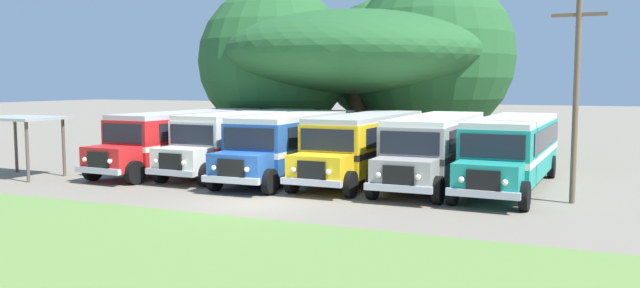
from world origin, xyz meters
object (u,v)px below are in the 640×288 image
at_px(parked_bus_slot_0, 186,137).
at_px(parked_bus_slot_2, 294,141).
at_px(parked_bus_slot_1, 247,138).
at_px(parked_bus_slot_5, 512,148).
at_px(parked_bus_slot_3, 366,143).
at_px(waiting_shelter, 20,123).
at_px(broad_shade_tree, 363,57).
at_px(utility_pole, 576,94).
at_px(parked_bus_slot_4, 436,145).

bearing_deg(parked_bus_slot_0, parked_bus_slot_2, 93.13).
bearing_deg(parked_bus_slot_1, parked_bus_slot_5, 92.45).
bearing_deg(parked_bus_slot_3, waiting_shelter, -66.67).
distance_m(parked_bus_slot_0, broad_shade_tree, 13.09).
distance_m(parked_bus_slot_1, parked_bus_slot_2, 2.97).
distance_m(parked_bus_slot_5, utility_pole, 4.32).
height_order(broad_shade_tree, waiting_shelter, broad_shade_tree).
bearing_deg(parked_bus_slot_4, parked_bus_slot_5, 89.79).
bearing_deg(parked_bus_slot_1, parked_bus_slot_0, -74.19).
xyz_separation_m(parked_bus_slot_3, parked_bus_slot_4, (3.15, 0.02, 0.00)).
distance_m(parked_bus_slot_4, utility_pole, 6.58).
height_order(parked_bus_slot_1, parked_bus_slot_5, same).
xyz_separation_m(parked_bus_slot_1, parked_bus_slot_5, (12.36, 0.03, 0.00)).
relative_size(parked_bus_slot_1, waiting_shelter, 3.02).
height_order(utility_pole, waiting_shelter, utility_pole).
distance_m(parked_bus_slot_1, waiting_shelter, 10.18).
bearing_deg(waiting_shelter, parked_bus_slot_3, 22.80).
distance_m(broad_shade_tree, utility_pole, 18.45).
height_order(parked_bus_slot_4, parked_bus_slot_5, same).
relative_size(parked_bus_slot_2, parked_bus_slot_5, 1.00).
bearing_deg(parked_bus_slot_3, parked_bus_slot_0, -84.99).
xyz_separation_m(parked_bus_slot_1, broad_shade_tree, (2.14, 10.54, 4.23)).
xyz_separation_m(parked_bus_slot_4, utility_pole, (5.53, -2.77, 2.24)).
height_order(parked_bus_slot_4, utility_pole, utility_pole).
bearing_deg(parked_bus_slot_3, parked_bus_slot_2, -77.20).
bearing_deg(waiting_shelter, broad_shade_tree, 58.06).
xyz_separation_m(parked_bus_slot_1, utility_pole, (14.76, -2.77, 2.24)).
bearing_deg(utility_pole, parked_bus_slot_3, 162.36).
bearing_deg(parked_bus_slot_5, parked_bus_slot_3, -87.48).
bearing_deg(parked_bus_slot_2, utility_pole, 78.49).
bearing_deg(parked_bus_slot_5, parked_bus_slot_1, -87.72).
bearing_deg(parked_bus_slot_2, parked_bus_slot_3, 100.62).
bearing_deg(parked_bus_slot_3, utility_pole, 72.89).
bearing_deg(utility_pole, parked_bus_slot_2, 170.14).
height_order(parked_bus_slot_5, utility_pole, utility_pole).
bearing_deg(parked_bus_slot_3, parked_bus_slot_5, 90.90).
distance_m(parked_bus_slot_2, parked_bus_slot_4, 6.38).
bearing_deg(parked_bus_slot_4, parked_bus_slot_3, -90.39).
bearing_deg(parked_bus_slot_0, parked_bus_slot_5, 95.76).
bearing_deg(utility_pole, parked_bus_slot_0, 173.43).
relative_size(parked_bus_slot_0, parked_bus_slot_5, 1.00).
xyz_separation_m(parked_bus_slot_1, parked_bus_slot_2, (2.88, -0.71, 0.00)).
bearing_deg(parked_bus_slot_2, parked_bus_slot_0, -91.47).
bearing_deg(broad_shade_tree, parked_bus_slot_3, -69.55).
xyz_separation_m(parked_bus_slot_3, parked_bus_slot_5, (6.28, 0.04, 0.00)).
bearing_deg(waiting_shelter, utility_pole, 8.02).
distance_m(parked_bus_slot_3, waiting_shelter, 15.48).
xyz_separation_m(parked_bus_slot_2, utility_pole, (11.87, -2.06, 2.24)).
relative_size(parked_bus_slot_3, utility_pole, 1.52).
height_order(parked_bus_slot_0, parked_bus_slot_2, same).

